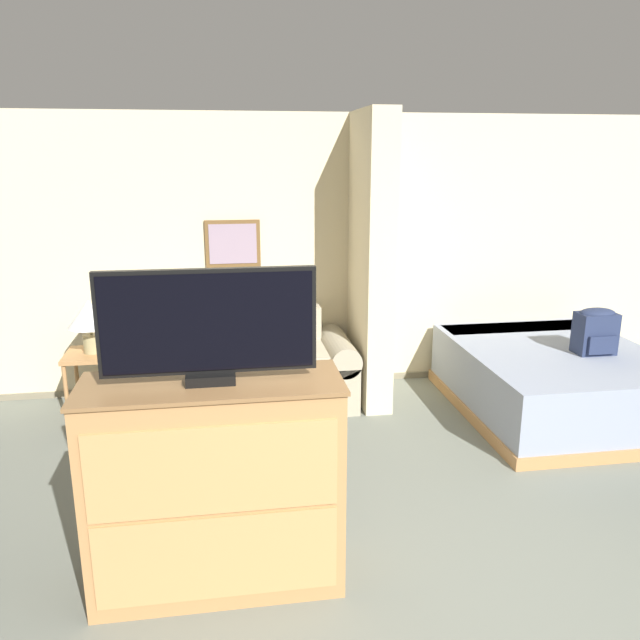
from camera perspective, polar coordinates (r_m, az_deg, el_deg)
name	(u,v)px	position (r m, az deg, el deg)	size (l,w,h in m)	color
wall_back	(353,253)	(6.10, 3.03, 6.10)	(7.32, 0.16, 2.60)	beige
wall_partition_pillar	(371,261)	(5.63, 4.65, 5.38)	(0.24, 0.89, 2.60)	beige
couch	(238,371)	(5.74, -7.49, -4.66)	(2.11, 0.84, 0.83)	tan
coffee_table	(240,407)	(4.86, -7.34, -7.94)	(0.59, 0.45, 0.41)	#B27F4C
side_table	(94,363)	(5.76, -19.96, -3.68)	(0.47, 0.47, 0.57)	#B27F4C
table_lamp	(89,316)	(5.65, -20.33, 0.31)	(0.37, 0.37, 0.46)	tan
tv_dresser	(216,486)	(3.37, -9.49, -14.74)	(1.30, 0.50, 1.14)	#B27F4C
tv	(208,326)	(3.04, -10.17, -0.52)	(1.04, 0.16, 0.57)	black
bed	(553,380)	(5.92, 20.57, -5.12)	(1.64, 1.97, 0.58)	#B27F4C
backpack	(596,330)	(5.77, 23.90, -0.85)	(0.32, 0.23, 0.40)	#232D4C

